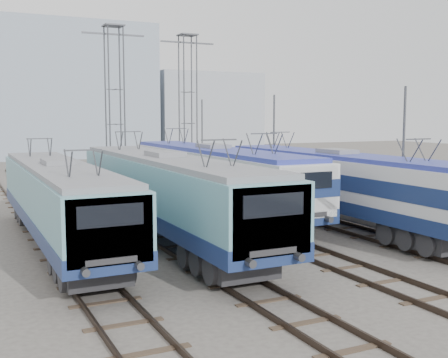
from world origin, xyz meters
TOP-DOWN VIEW (x-y plane):
  - ground at (0.00, 0.00)m, footprint 160.00×160.00m
  - platform at (10.20, 8.00)m, footprint 4.00×70.00m
  - locomotive_far_left at (-6.75, 5.74)m, footprint 2.78×17.54m
  - locomotive_center_left at (-2.25, 4.94)m, footprint 2.97×18.79m
  - locomotive_center_right at (2.25, 9.69)m, footprint 2.99×18.91m
  - locomotive_far_right at (6.75, 4.50)m, footprint 2.89×18.31m
  - catenary_tower_west at (0.00, 22.00)m, footprint 4.50×1.20m
  - catenary_tower_east at (6.50, 24.00)m, footprint 4.50×1.20m
  - mast_front at (8.60, 2.00)m, footprint 0.12×0.12m
  - mast_mid at (8.60, 14.00)m, footprint 0.12×0.12m
  - mast_rear at (8.60, 26.00)m, footprint 0.12×0.12m
  - building_center at (4.00, 62.00)m, footprint 22.00×14.00m
  - building_east at (24.00, 62.00)m, footprint 16.00×12.00m

SIDE VIEW (x-z plane):
  - ground at x=0.00m, z-range 0.00..0.00m
  - platform at x=10.20m, z-range 0.00..0.30m
  - locomotive_far_left at x=-6.75m, z-range 0.54..3.84m
  - locomotive_center_left at x=-2.25m, z-range 0.57..4.10m
  - locomotive_far_right at x=6.75m, z-range 0.61..4.06m
  - locomotive_center_right at x=2.25m, z-range 0.63..4.18m
  - mast_front at x=8.60m, z-range 0.00..7.00m
  - mast_mid at x=8.60m, z-range 0.00..7.00m
  - mast_rear at x=8.60m, z-range 0.00..7.00m
  - building_east at x=24.00m, z-range 0.00..12.00m
  - catenary_tower_west at x=0.00m, z-range 0.64..12.64m
  - catenary_tower_east at x=6.50m, z-range 0.64..12.64m
  - building_center at x=4.00m, z-range 0.00..18.00m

